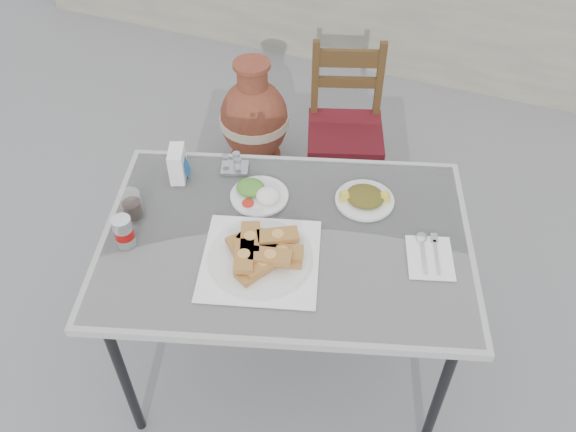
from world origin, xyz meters
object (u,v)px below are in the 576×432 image
at_px(pide_plate, 260,253).
at_px(chair, 345,127).
at_px(salad_chopped_plate, 365,198).
at_px(terracotta_urn, 254,120).
at_px(napkin_holder, 178,164).
at_px(condiment_caddy, 234,165).
at_px(soda_can, 124,232).
at_px(cafe_table, 286,246).
at_px(salad_rice_plate, 259,193).
at_px(cola_glass, 132,206).

relative_size(pide_plate, chair, 0.57).
relative_size(salad_chopped_plate, terracotta_urn, 0.32).
distance_m(napkin_holder, condiment_caddy, 0.21).
relative_size(pide_plate, terracotta_urn, 0.72).
relative_size(soda_can, terracotta_urn, 0.18).
xyz_separation_m(pide_plate, chair, (-0.07, 1.22, -0.37)).
relative_size(cafe_table, salad_rice_plate, 6.88).
height_order(pide_plate, salad_rice_plate, pide_plate).
bearing_deg(pide_plate, chair, 93.33).
relative_size(salad_rice_plate, condiment_caddy, 1.71).
distance_m(pide_plate, terracotta_urn, 1.49).
bearing_deg(cola_glass, chair, 70.51).
xyz_separation_m(napkin_holder, terracotta_urn, (-0.15, 1.00, -0.52)).
bearing_deg(soda_can, condiment_caddy, 69.71).
bearing_deg(salad_rice_plate, soda_can, -130.95).
bearing_deg(salad_rice_plate, pide_plate, -65.81).
bearing_deg(soda_can, cafe_table, 25.39).
xyz_separation_m(condiment_caddy, terracotta_urn, (-0.33, 0.89, -0.49)).
xyz_separation_m(cafe_table, cola_glass, (-0.53, -0.10, 0.10)).
height_order(salad_chopped_plate, cola_glass, cola_glass).
height_order(napkin_holder, terracotta_urn, napkin_holder).
distance_m(salad_chopped_plate, condiment_caddy, 0.51).
xyz_separation_m(napkin_holder, condiment_caddy, (0.17, 0.11, -0.04)).
distance_m(salad_rice_plate, salad_chopped_plate, 0.38).
bearing_deg(napkin_holder, cola_glass, -123.45).
bearing_deg(cola_glass, napkin_holder, 78.04).
distance_m(salad_chopped_plate, chair, 0.96).
xyz_separation_m(pide_plate, salad_chopped_plate, (0.24, 0.39, -0.02)).
xyz_separation_m(condiment_caddy, chair, (0.20, 0.84, -0.36)).
bearing_deg(pide_plate, napkin_holder, 148.76).
relative_size(pide_plate, salad_rice_plate, 2.24).
distance_m(cafe_table, condiment_caddy, 0.40).
xyz_separation_m(cafe_table, terracotta_urn, (-0.63, 1.14, -0.41)).
xyz_separation_m(pide_plate, napkin_holder, (-0.44, 0.27, 0.03)).
xyz_separation_m(salad_chopped_plate, condiment_caddy, (-0.51, -0.01, 0.01)).
bearing_deg(salad_rice_plate, chair, 86.85).
height_order(soda_can, condiment_caddy, soda_can).
relative_size(salad_rice_plate, terracotta_urn, 0.32).
bearing_deg(pide_plate, condiment_caddy, 125.28).
distance_m(cafe_table, soda_can, 0.55).
bearing_deg(cola_glass, pide_plate, -3.40).
xyz_separation_m(salad_rice_plate, cola_glass, (-0.37, -0.25, 0.03)).
bearing_deg(salad_chopped_plate, cafe_table, -127.97).
height_order(pide_plate, soda_can, soda_can).
height_order(cola_glass, terracotta_urn, cola_glass).
xyz_separation_m(salad_chopped_plate, napkin_holder, (-0.68, -0.12, 0.05)).
xyz_separation_m(pide_plate, soda_can, (-0.45, -0.10, 0.02)).
distance_m(salad_chopped_plate, terracotta_urn, 1.30).
bearing_deg(pide_plate, cola_glass, 176.60).
bearing_deg(pide_plate, soda_can, -167.84).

